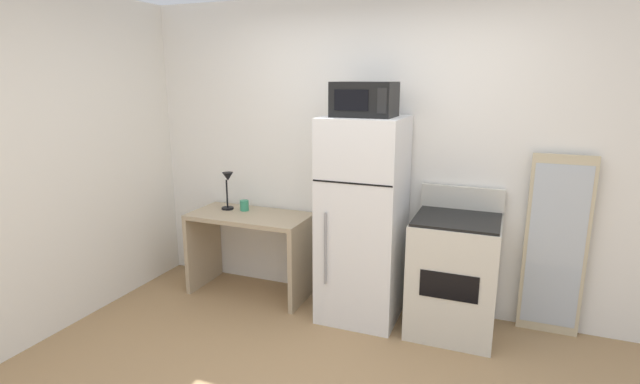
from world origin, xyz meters
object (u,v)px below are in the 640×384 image
object	(u,v)px
refrigerator	(363,220)
microwave	(365,99)
oven_range	(454,274)
desk_lamp	(228,184)
leaning_mirror	(555,247)
desk	(250,239)
coffee_mug	(244,205)

from	to	relation	value
refrigerator	microwave	bearing A→B (deg)	-89.68
refrigerator	oven_range	world-z (taller)	refrigerator
desk_lamp	leaning_mirror	size ratio (longest dim) A/B	0.25
desk_lamp	microwave	bearing A→B (deg)	-5.03
desk_lamp	microwave	xyz separation A→B (m)	(1.32, -0.12, 0.79)
refrigerator	microwave	size ratio (longest dim) A/B	3.59
desk_lamp	oven_range	world-z (taller)	desk_lamp
desk	microwave	world-z (taller)	microwave
coffee_mug	microwave	bearing A→B (deg)	-7.24
desk	coffee_mug	bearing A→B (deg)	139.16
coffee_mug	refrigerator	bearing A→B (deg)	-6.21
desk_lamp	leaning_mirror	xyz separation A→B (m)	(2.75, 0.17, -0.29)
oven_range	refrigerator	bearing A→B (deg)	-179.29
coffee_mug	microwave	xyz separation A→B (m)	(1.17, -0.15, 0.98)
desk_lamp	leaning_mirror	distance (m)	2.77
leaning_mirror	desk	bearing A→B (deg)	-174.83
desk_lamp	coffee_mug	world-z (taller)	desk_lamp
refrigerator	coffee_mug	bearing A→B (deg)	173.79
microwave	desk_lamp	bearing A→B (deg)	174.97
refrigerator	desk	bearing A→B (deg)	177.94
coffee_mug	oven_range	size ratio (longest dim) A/B	0.09
leaning_mirror	microwave	bearing A→B (deg)	-168.73
desk_lamp	coffee_mug	distance (m)	0.24
desk	leaning_mirror	xyz separation A→B (m)	(2.50, 0.23, 0.18)
refrigerator	microwave	world-z (taller)	microwave
desk_lamp	oven_range	size ratio (longest dim) A/B	0.32
desk	refrigerator	size ratio (longest dim) A/B	0.65
coffee_mug	oven_range	xyz separation A→B (m)	(1.90, -0.12, -0.33)
coffee_mug	oven_range	distance (m)	1.93
refrigerator	oven_range	distance (m)	0.81
refrigerator	leaning_mirror	bearing A→B (deg)	10.45
desk_lamp	refrigerator	size ratio (longest dim) A/B	0.21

